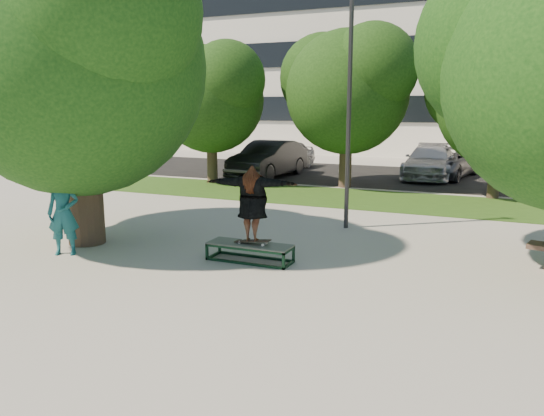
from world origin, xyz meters
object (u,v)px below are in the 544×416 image
at_px(grind_box, 250,252).
at_px(car_silver_b, 430,162).
at_px(tree_left, 74,51).
at_px(car_grey, 442,162).
at_px(bystander, 63,213).
at_px(lamppost, 349,108).
at_px(car_dark, 269,159).
at_px(car_silver_a, 284,155).

distance_m(grind_box, car_silver_b, 15.10).
height_order(tree_left, car_grey, tree_left).
xyz_separation_m(bystander, car_grey, (6.21, 16.43, -0.24)).
xyz_separation_m(bystander, car_silver_b, (5.72, 16.11, -0.19)).
relative_size(lamppost, grind_box, 3.39).
height_order(car_grey, car_silver_b, car_silver_b).
bearing_deg(car_grey, lamppost, -85.32).
bearing_deg(bystander, tree_left, 81.88).
bearing_deg(car_silver_b, car_dark, -158.62).
distance_m(bystander, car_dark, 13.48).
bearing_deg(car_dark, tree_left, -82.33).
bearing_deg(car_grey, car_silver_a, -169.05).
bearing_deg(car_silver_b, car_grey, 33.01).
xyz_separation_m(car_silver_a, car_grey, (7.73, 0.00, -0.05)).
height_order(car_dark, car_silver_b, car_dark).
distance_m(lamppost, bystander, 7.33).
height_order(tree_left, grind_box, tree_left).
bearing_deg(tree_left, car_grey, 66.94).
height_order(car_silver_a, car_dark, car_dark).
bearing_deg(car_dark, car_silver_a, 103.29).
relative_size(car_silver_a, car_dark, 0.87).
xyz_separation_m(lamppost, grind_box, (-1.01, -3.80, -2.96)).
bearing_deg(car_dark, bystander, -81.12).
distance_m(car_silver_a, car_grey, 7.73).
bearing_deg(car_grey, grind_box, -87.52).
height_order(grind_box, car_grey, car_grey).
relative_size(tree_left, car_silver_b, 1.40).
bearing_deg(lamppost, car_grey, 83.73).
height_order(grind_box, car_silver_b, car_silver_b).
relative_size(lamppost, car_silver_b, 1.20).
distance_m(grind_box, car_dark, 13.29).
height_order(bystander, car_silver_b, bystander).
height_order(grind_box, bystander, bystander).
xyz_separation_m(grind_box, car_silver_a, (-5.45, 15.30, 0.55)).
xyz_separation_m(lamppost, bystander, (-4.95, -4.93, -2.23)).
bearing_deg(bystander, car_dark, 67.88).
bearing_deg(bystander, grind_box, -10.53).
height_order(bystander, car_silver_a, bystander).
bearing_deg(car_grey, car_silver_b, -135.83).
height_order(car_dark, car_grey, car_dark).
xyz_separation_m(tree_left, car_silver_b, (6.07, 15.08, -3.69)).
distance_m(tree_left, car_silver_b, 16.67).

